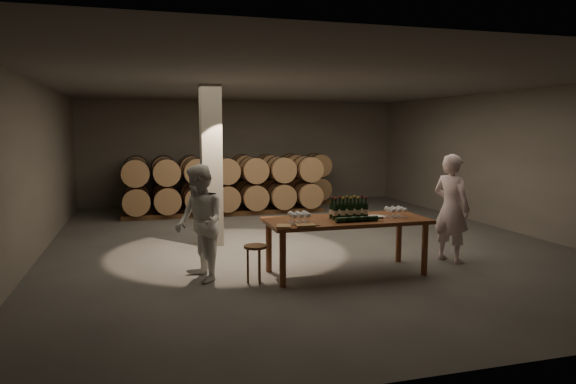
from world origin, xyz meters
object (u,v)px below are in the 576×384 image
object	(u,v)px
tasting_table	(346,225)
person_woman	(200,223)
notebook_near	(305,225)
bottle_cluster	(349,210)
plate	(376,217)
person_man	(451,208)
stool	(255,252)

from	to	relation	value
tasting_table	person_woman	bearing A→B (deg)	173.87
tasting_table	notebook_near	xyz separation A→B (m)	(-0.84, -0.44, 0.12)
notebook_near	person_woman	size ratio (longest dim) A/B	0.15
bottle_cluster	person_woman	bearing A→B (deg)	174.51
plate	person_woman	distance (m)	2.85
plate	person_man	world-z (taller)	person_man
tasting_table	stool	xyz separation A→B (m)	(-1.52, -0.12, -0.32)
notebook_near	person_man	distance (m)	2.98
bottle_cluster	person_man	bearing A→B (deg)	5.36
plate	bottle_cluster	bearing A→B (deg)	176.67
person_man	person_woman	bearing A→B (deg)	66.79
tasting_table	bottle_cluster	bearing A→B (deg)	23.89
tasting_table	bottle_cluster	distance (m)	0.24
notebook_near	stool	size ratio (longest dim) A/B	0.48
plate	person_woman	xyz separation A→B (m)	(-2.84, 0.25, -0.01)
notebook_near	stool	distance (m)	0.87
bottle_cluster	stool	xyz separation A→B (m)	(-1.57, -0.14, -0.55)
tasting_table	stool	size ratio (longest dim) A/B	4.45
bottle_cluster	notebook_near	distance (m)	1.01
plate	stool	size ratio (longest dim) A/B	0.52
tasting_table	person_man	distance (m)	2.08
person_man	person_woman	size ratio (longest dim) A/B	1.06
tasting_table	notebook_near	distance (m)	0.96
notebook_near	person_woman	world-z (taller)	person_woman
bottle_cluster	person_man	distance (m)	2.03
plate	person_man	size ratio (longest dim) A/B	0.16
plate	stool	xyz separation A→B (m)	(-2.05, -0.11, -0.43)
notebook_near	bottle_cluster	bearing A→B (deg)	30.60
person_man	tasting_table	bearing A→B (deg)	73.11
person_woman	tasting_table	bearing A→B (deg)	70.26
stool	person_woman	distance (m)	0.97
bottle_cluster	notebook_near	size ratio (longest dim) A/B	2.20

